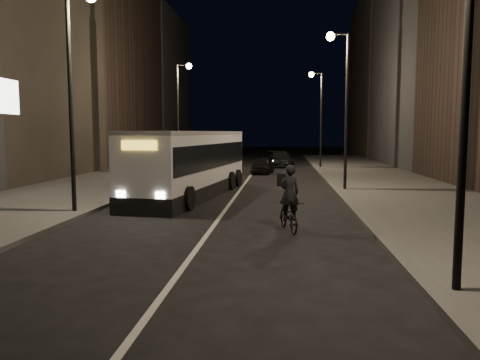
% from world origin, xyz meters
% --- Properties ---
extents(ground, '(180.00, 180.00, 0.00)m').
position_xyz_m(ground, '(0.00, 0.00, 0.00)').
color(ground, black).
rests_on(ground, ground).
extents(sidewalk_right, '(7.00, 70.00, 0.16)m').
position_xyz_m(sidewalk_right, '(8.50, 14.00, 0.08)').
color(sidewalk_right, '#3A3A37').
rests_on(sidewalk_right, ground).
extents(sidewalk_left, '(7.00, 70.00, 0.16)m').
position_xyz_m(sidewalk_left, '(-8.50, 14.00, 0.08)').
color(sidewalk_left, '#3A3A37').
rests_on(sidewalk_left, ground).
extents(building_row_right, '(8.00, 61.00, 21.00)m').
position_xyz_m(building_row_right, '(16.00, 27.50, 10.50)').
color(building_row_right, black).
rests_on(building_row_right, ground).
extents(building_row_left, '(8.00, 61.00, 22.00)m').
position_xyz_m(building_row_left, '(-16.00, 28.50, 11.00)').
color(building_row_left, black).
rests_on(building_row_left, ground).
extents(streetlight_right_near, '(1.20, 0.44, 8.12)m').
position_xyz_m(streetlight_right_near, '(5.33, -4.00, 5.36)').
color(streetlight_right_near, black).
rests_on(streetlight_right_near, sidewalk_right).
extents(streetlight_right_mid, '(1.20, 0.44, 8.12)m').
position_xyz_m(streetlight_right_mid, '(5.33, 12.00, 5.36)').
color(streetlight_right_mid, black).
rests_on(streetlight_right_mid, sidewalk_right).
extents(streetlight_right_far, '(1.20, 0.44, 8.12)m').
position_xyz_m(streetlight_right_far, '(5.33, 28.00, 5.36)').
color(streetlight_right_far, black).
rests_on(streetlight_right_far, sidewalk_right).
extents(streetlight_left_near, '(1.20, 0.44, 8.12)m').
position_xyz_m(streetlight_left_near, '(-5.33, 4.00, 5.36)').
color(streetlight_left_near, black).
rests_on(streetlight_left_near, sidewalk_left).
extents(streetlight_left_far, '(1.20, 0.44, 8.12)m').
position_xyz_m(streetlight_left_far, '(-5.33, 22.00, 5.36)').
color(streetlight_left_far, black).
rests_on(streetlight_left_far, sidewalk_left).
extents(city_bus, '(4.05, 12.06, 3.19)m').
position_xyz_m(city_bus, '(-2.17, 9.67, 1.74)').
color(city_bus, silver).
rests_on(city_bus, ground).
extents(cyclist_on_bicycle, '(1.11, 1.96, 2.13)m').
position_xyz_m(cyclist_on_bicycle, '(2.51, 1.77, 0.71)').
color(cyclist_on_bicycle, black).
rests_on(cyclist_on_bicycle, ground).
extents(car_near, '(1.90, 3.75, 1.22)m').
position_xyz_m(car_near, '(0.80, 22.87, 0.61)').
color(car_near, black).
rests_on(car_near, ground).
extents(car_mid, '(1.50, 3.86, 1.25)m').
position_xyz_m(car_mid, '(-1.86, 22.66, 0.63)').
color(car_mid, '#323234').
rests_on(car_mid, ground).
extents(car_far, '(2.67, 5.19, 1.44)m').
position_xyz_m(car_far, '(2.09, 30.00, 0.72)').
color(car_far, black).
rests_on(car_far, ground).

